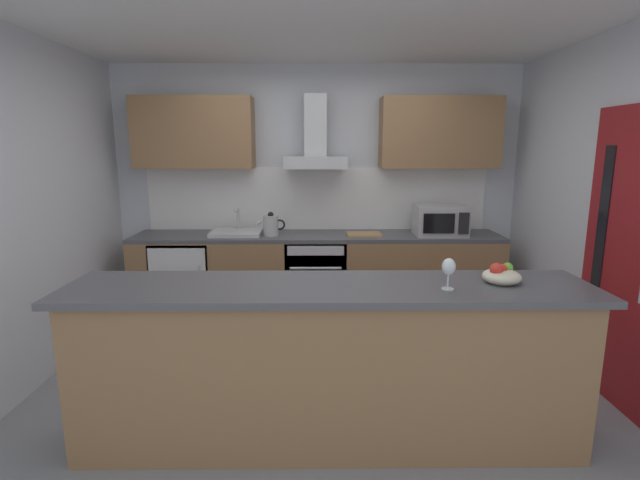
# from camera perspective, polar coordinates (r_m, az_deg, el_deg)

# --- Properties ---
(ground) EXTENTS (5.20, 4.53, 0.02)m
(ground) POSITION_cam_1_polar(r_m,az_deg,el_deg) (3.69, -0.26, -17.63)
(ground) COLOR gray
(ceiling) EXTENTS (5.20, 4.53, 0.02)m
(ceiling) POSITION_cam_1_polar(r_m,az_deg,el_deg) (3.34, -0.31, 25.77)
(ceiling) COLOR white
(wall_back) EXTENTS (5.20, 0.12, 2.60)m
(wall_back) POSITION_cam_1_polar(r_m,az_deg,el_deg) (5.08, -0.36, 5.92)
(wall_back) COLOR silver
(wall_back) RESTS_ON ground
(wall_left) EXTENTS (0.12, 4.53, 2.60)m
(wall_left) POSITION_cam_1_polar(r_m,az_deg,el_deg) (3.91, -33.87, 2.39)
(wall_left) COLOR silver
(wall_left) RESTS_ON ground
(wall_right) EXTENTS (0.12, 4.53, 2.60)m
(wall_right) POSITION_cam_1_polar(r_m,az_deg,el_deg) (3.92, 33.17, 2.49)
(wall_right) COLOR silver
(wall_right) RESTS_ON ground
(backsplash_tile) EXTENTS (3.57, 0.02, 0.66)m
(backsplash_tile) POSITION_cam_1_polar(r_m,az_deg,el_deg) (5.01, -0.36, 5.05)
(backsplash_tile) COLOR white
(counter_back) EXTENTS (3.70, 0.60, 0.90)m
(counter_back) POSITION_cam_1_polar(r_m,az_deg,el_deg) (4.86, -0.34, -4.53)
(counter_back) COLOR olive
(counter_back) RESTS_ON ground
(counter_island) EXTENTS (3.03, 0.64, 1.00)m
(counter_island) POSITION_cam_1_polar(r_m,az_deg,el_deg) (2.88, 1.13, -14.88)
(counter_island) COLOR olive
(counter_island) RESTS_ON ground
(upper_cabinets) EXTENTS (3.65, 0.32, 0.70)m
(upper_cabinets) POSITION_cam_1_polar(r_m,az_deg,el_deg) (4.83, -0.37, 12.89)
(upper_cabinets) COLOR olive
(side_door) EXTENTS (0.08, 0.85, 2.05)m
(side_door) POSITION_cam_1_polar(r_m,az_deg,el_deg) (3.81, 32.90, -1.86)
(side_door) COLOR maroon
(side_door) RESTS_ON ground
(oven) EXTENTS (0.60, 0.62, 0.80)m
(oven) POSITION_cam_1_polar(r_m,az_deg,el_deg) (4.83, -0.52, -4.50)
(oven) COLOR slate
(oven) RESTS_ON ground
(refrigerator) EXTENTS (0.58, 0.60, 0.85)m
(refrigerator) POSITION_cam_1_polar(r_m,az_deg,el_deg) (5.02, -15.93, -4.76)
(refrigerator) COLOR white
(refrigerator) RESTS_ON ground
(microwave) EXTENTS (0.50, 0.38, 0.30)m
(microwave) POSITION_cam_1_polar(r_m,az_deg,el_deg) (4.84, 14.39, 2.32)
(microwave) COLOR #B7BABC
(microwave) RESTS_ON counter_back
(sink) EXTENTS (0.50, 0.40, 0.26)m
(sink) POSITION_cam_1_polar(r_m,az_deg,el_deg) (4.81, -10.08, 0.96)
(sink) COLOR silver
(sink) RESTS_ON counter_back
(kettle) EXTENTS (0.29, 0.15, 0.24)m
(kettle) POSITION_cam_1_polar(r_m,az_deg,el_deg) (4.70, -5.98, 1.80)
(kettle) COLOR #B7BABC
(kettle) RESTS_ON counter_back
(range_hood) EXTENTS (0.62, 0.45, 0.72)m
(range_hood) POSITION_cam_1_polar(r_m,az_deg,el_deg) (4.78, -0.55, 11.43)
(range_hood) COLOR #B7BABC
(wine_glass) EXTENTS (0.08, 0.08, 0.18)m
(wine_glass) POSITION_cam_1_polar(r_m,az_deg,el_deg) (2.68, 15.36, -3.29)
(wine_glass) COLOR silver
(wine_glass) RESTS_ON counter_island
(fruit_bowl) EXTENTS (0.22, 0.22, 0.13)m
(fruit_bowl) POSITION_cam_1_polar(r_m,az_deg,el_deg) (2.93, 21.17, -4.03)
(fruit_bowl) COLOR beige
(fruit_bowl) RESTS_ON counter_island
(chopping_board) EXTENTS (0.34, 0.22, 0.02)m
(chopping_board) POSITION_cam_1_polar(r_m,az_deg,el_deg) (4.73, 5.35, 0.72)
(chopping_board) COLOR tan
(chopping_board) RESTS_ON counter_back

